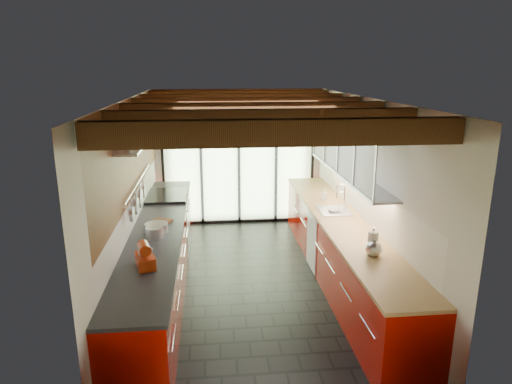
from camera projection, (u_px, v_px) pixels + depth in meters
ground at (252, 284)px, 6.53m from camera, size 5.50×5.50×0.00m
room_shell at (252, 171)px, 6.09m from camera, size 5.50×5.50×5.50m
ceiling_beams at (249, 107)px, 6.23m from camera, size 3.14×5.06×4.90m
glass_door at (239, 140)px, 8.67m from camera, size 2.95×0.10×2.90m
left_counter at (160, 257)px, 6.28m from camera, size 0.68×5.00×0.92m
range_stove at (169, 222)px, 7.67m from camera, size 0.66×0.90×0.97m
right_counter at (340, 250)px, 6.53m from camera, size 0.68×5.00×0.92m
sink_assembly at (335, 209)px, 6.78m from camera, size 0.45×0.52×0.43m
upper_cabinets_right at (350, 151)px, 6.46m from camera, size 0.34×3.00×3.00m
left_wall_fixtures at (140, 154)px, 6.02m from camera, size 0.28×2.60×0.96m
stand_mixer at (145, 257)px, 4.88m from camera, size 0.26×0.35×0.29m
pot_large at (154, 233)px, 5.71m from camera, size 0.29×0.29×0.14m
pot_small at (156, 228)px, 5.92m from camera, size 0.38×0.38×0.11m
cutting_board at (159, 223)px, 6.23m from camera, size 0.36×0.43×0.03m
kettle at (374, 247)px, 5.17m from camera, size 0.23×0.26×0.23m
paper_towel at (373, 243)px, 5.19m from camera, size 0.15×0.15×0.32m
soap_bottle at (324, 194)px, 7.37m from camera, size 0.09×0.09×0.18m
bowl at (335, 210)px, 6.75m from camera, size 0.21×0.21×0.05m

